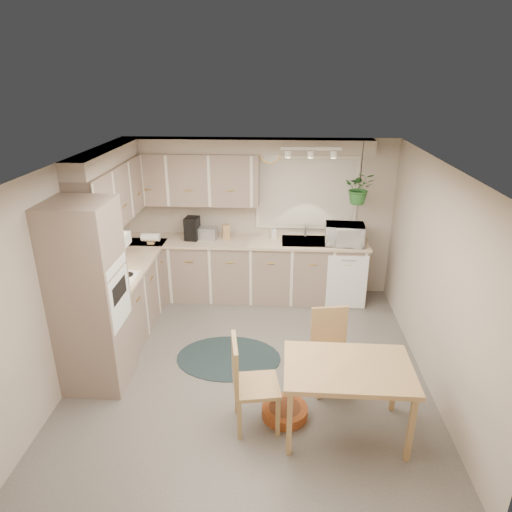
# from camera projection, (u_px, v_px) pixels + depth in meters

# --- Properties ---
(floor) EXTENTS (4.20, 4.20, 0.00)m
(floor) POSITION_uv_depth(u_px,v_px,m) (251.00, 365.00, 5.46)
(floor) COLOR #66625A
(floor) RESTS_ON ground
(ceiling) EXTENTS (4.20, 4.20, 0.00)m
(ceiling) POSITION_uv_depth(u_px,v_px,m) (250.00, 165.00, 4.56)
(ceiling) COLOR white
(ceiling) RESTS_ON wall_back
(wall_back) EXTENTS (4.00, 0.04, 2.40)m
(wall_back) POSITION_uv_depth(u_px,v_px,m) (259.00, 218.00, 6.95)
(wall_back) COLOR #B0A291
(wall_back) RESTS_ON floor
(wall_front) EXTENTS (4.00, 0.04, 2.40)m
(wall_front) POSITION_uv_depth(u_px,v_px,m) (230.00, 402.00, 3.07)
(wall_front) COLOR #B0A291
(wall_front) RESTS_ON floor
(wall_left) EXTENTS (0.04, 4.20, 2.40)m
(wall_left) POSITION_uv_depth(u_px,v_px,m) (73.00, 270.00, 5.11)
(wall_left) COLOR #B0A291
(wall_left) RESTS_ON floor
(wall_right) EXTENTS (0.04, 4.20, 2.40)m
(wall_right) POSITION_uv_depth(u_px,v_px,m) (435.00, 278.00, 4.91)
(wall_right) COLOR #B0A291
(wall_right) RESTS_ON floor
(base_cab_left) EXTENTS (0.60, 1.85, 0.90)m
(base_cab_left) POSITION_uv_depth(u_px,v_px,m) (130.00, 295.00, 6.19)
(base_cab_left) COLOR gray
(base_cab_left) RESTS_ON floor
(base_cab_back) EXTENTS (3.60, 0.60, 0.90)m
(base_cab_back) POSITION_uv_depth(u_px,v_px,m) (245.00, 270.00, 6.97)
(base_cab_back) COLOR gray
(base_cab_back) RESTS_ON floor
(counter_left) EXTENTS (0.64, 1.89, 0.04)m
(counter_left) POSITION_uv_depth(u_px,v_px,m) (127.00, 263.00, 6.01)
(counter_left) COLOR #C4A88F
(counter_left) RESTS_ON base_cab_left
(counter_back) EXTENTS (3.64, 0.64, 0.04)m
(counter_back) POSITION_uv_depth(u_px,v_px,m) (245.00, 242.00, 6.78)
(counter_back) COLOR #C4A88F
(counter_back) RESTS_ON base_cab_back
(oven_stack) EXTENTS (0.65, 0.65, 2.10)m
(oven_stack) POSITION_uv_depth(u_px,v_px,m) (90.00, 298.00, 4.80)
(oven_stack) COLOR gray
(oven_stack) RESTS_ON floor
(wall_oven_face) EXTENTS (0.02, 0.56, 0.58)m
(wall_oven_face) POSITION_uv_depth(u_px,v_px,m) (120.00, 299.00, 4.79)
(wall_oven_face) COLOR white
(wall_oven_face) RESTS_ON oven_stack
(upper_cab_left) EXTENTS (0.35, 2.00, 0.75)m
(upper_cab_left) POSITION_uv_depth(u_px,v_px,m) (112.00, 194.00, 5.79)
(upper_cab_left) COLOR gray
(upper_cab_left) RESTS_ON wall_left
(upper_cab_back) EXTENTS (2.00, 0.35, 0.75)m
(upper_cab_back) POSITION_uv_depth(u_px,v_px,m) (190.00, 179.00, 6.61)
(upper_cab_back) COLOR gray
(upper_cab_back) RESTS_ON wall_back
(soffit_left) EXTENTS (0.30, 2.00, 0.20)m
(soffit_left) POSITION_uv_depth(u_px,v_px,m) (106.00, 156.00, 5.62)
(soffit_left) COLOR #B0A291
(soffit_left) RESTS_ON wall_left
(soffit_back) EXTENTS (3.60, 0.30, 0.20)m
(soffit_back) POSITION_uv_depth(u_px,v_px,m) (245.00, 146.00, 6.41)
(soffit_back) COLOR #B0A291
(soffit_back) RESTS_ON wall_back
(cooktop) EXTENTS (0.52, 0.58, 0.02)m
(cooktop) POSITION_uv_depth(u_px,v_px,m) (113.00, 280.00, 5.47)
(cooktop) COLOR white
(cooktop) RESTS_ON counter_left
(range_hood) EXTENTS (0.40, 0.60, 0.14)m
(range_hood) POSITION_uv_depth(u_px,v_px,m) (106.00, 245.00, 5.30)
(range_hood) COLOR white
(range_hood) RESTS_ON upper_cab_left
(window_blinds) EXTENTS (1.40, 0.02, 1.00)m
(window_blinds) POSITION_uv_depth(u_px,v_px,m) (307.00, 193.00, 6.74)
(window_blinds) COLOR beige
(window_blinds) RESTS_ON wall_back
(window_frame) EXTENTS (1.50, 0.02, 1.10)m
(window_frame) POSITION_uv_depth(u_px,v_px,m) (307.00, 193.00, 6.75)
(window_frame) COLOR silver
(window_frame) RESTS_ON wall_back
(sink) EXTENTS (0.70, 0.48, 0.10)m
(sink) POSITION_uv_depth(u_px,v_px,m) (306.00, 244.00, 6.75)
(sink) COLOR #9C9EA3
(sink) RESTS_ON counter_back
(dishwasher_front) EXTENTS (0.58, 0.02, 0.83)m
(dishwasher_front) POSITION_uv_depth(u_px,v_px,m) (347.00, 283.00, 6.62)
(dishwasher_front) COLOR white
(dishwasher_front) RESTS_ON base_cab_back
(track_light_bar) EXTENTS (0.80, 0.04, 0.04)m
(track_light_bar) POSITION_uv_depth(u_px,v_px,m) (311.00, 148.00, 5.99)
(track_light_bar) COLOR white
(track_light_bar) RESTS_ON ceiling
(wall_clock) EXTENTS (0.30, 0.03, 0.30)m
(wall_clock) POSITION_uv_depth(u_px,v_px,m) (270.00, 153.00, 6.55)
(wall_clock) COLOR gold
(wall_clock) RESTS_ON wall_back
(dining_table) EXTENTS (1.20, 0.81, 0.75)m
(dining_table) POSITION_uv_depth(u_px,v_px,m) (346.00, 399.00, 4.34)
(dining_table) COLOR tan
(dining_table) RESTS_ON floor
(chair_left) EXTENTS (0.52, 0.52, 0.96)m
(chair_left) POSITION_uv_depth(u_px,v_px,m) (257.00, 383.00, 4.39)
(chair_left) COLOR tan
(chair_left) RESTS_ON floor
(chair_back) EXTENTS (0.49, 0.49, 0.90)m
(chair_back) POSITION_uv_depth(u_px,v_px,m) (332.00, 353.00, 4.92)
(chair_back) COLOR tan
(chair_back) RESTS_ON floor
(braided_rug) EXTENTS (1.29, 0.97, 0.01)m
(braided_rug) POSITION_uv_depth(u_px,v_px,m) (229.00, 358.00, 5.60)
(braided_rug) COLOR black
(braided_rug) RESTS_ON floor
(pet_bed) EXTENTS (0.47, 0.47, 0.11)m
(pet_bed) POSITION_uv_depth(u_px,v_px,m) (285.00, 411.00, 4.64)
(pet_bed) COLOR #A05D20
(pet_bed) RESTS_ON floor
(microwave) EXTENTS (0.57, 0.34, 0.37)m
(microwave) POSITION_uv_depth(u_px,v_px,m) (345.00, 232.00, 6.55)
(microwave) COLOR white
(microwave) RESTS_ON counter_back
(soap_bottle) EXTENTS (0.09, 0.18, 0.08)m
(soap_bottle) POSITION_uv_depth(u_px,v_px,m) (274.00, 235.00, 6.89)
(soap_bottle) COLOR white
(soap_bottle) RESTS_ON counter_back
(hanging_plant) EXTENTS (0.45, 0.49, 0.35)m
(hanging_plant) POSITION_uv_depth(u_px,v_px,m) (359.00, 191.00, 6.32)
(hanging_plant) COLOR #286127
(hanging_plant) RESTS_ON ceiling
(coffee_maker) EXTENTS (0.22, 0.25, 0.34)m
(coffee_maker) POSITION_uv_depth(u_px,v_px,m) (192.00, 228.00, 6.76)
(coffee_maker) COLOR black
(coffee_maker) RESTS_ON counter_back
(toaster) EXTENTS (0.32, 0.21, 0.18)m
(toaster) POSITION_uv_depth(u_px,v_px,m) (207.00, 233.00, 6.80)
(toaster) COLOR #9C9EA3
(toaster) RESTS_ON counter_back
(knife_block) EXTENTS (0.12, 0.12, 0.22)m
(knife_block) POSITION_uv_depth(u_px,v_px,m) (226.00, 232.00, 6.80)
(knife_block) COLOR tan
(knife_block) RESTS_ON counter_back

